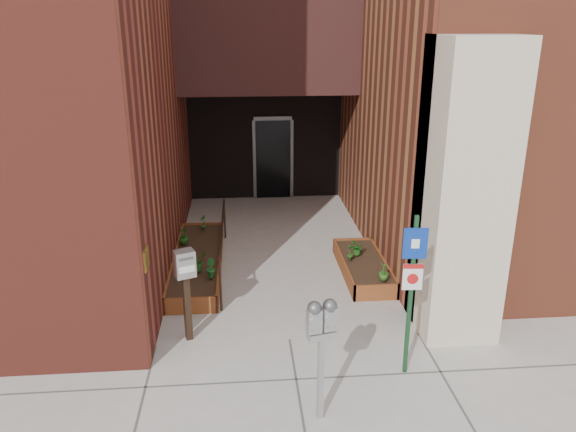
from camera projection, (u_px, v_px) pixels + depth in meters
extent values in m
plane|color=#9E9991|center=(290.00, 340.00, 8.50)|extent=(80.00, 80.00, 0.00)
cube|color=brown|center=(503.00, 2.00, 14.04)|extent=(8.00, 13.70, 10.00)
cube|color=#C1AE94|center=(463.00, 193.00, 8.16)|extent=(1.10, 1.20, 4.40)
cube|color=black|center=(267.00, 46.00, 12.81)|extent=(4.20, 2.00, 2.00)
cube|color=black|center=(265.00, 142.00, 14.95)|extent=(4.00, 0.30, 3.00)
cube|color=black|center=(273.00, 160.00, 14.95)|extent=(0.90, 0.06, 2.10)
cube|color=#B79338|center=(146.00, 259.00, 7.65)|extent=(0.04, 0.30, 0.30)
cube|color=maroon|center=(190.00, 306.00, 9.19)|extent=(0.90, 0.04, 0.30)
cube|color=maroon|center=(203.00, 229.00, 12.53)|extent=(0.90, 0.04, 0.30)
cube|color=maroon|center=(175.00, 262.00, 10.82)|extent=(0.04, 3.60, 0.30)
cube|color=maroon|center=(220.00, 261.00, 10.89)|extent=(0.04, 3.60, 0.30)
cube|color=black|center=(198.00, 263.00, 10.87)|extent=(0.82, 3.52, 0.26)
cube|color=maroon|center=(376.00, 293.00, 9.63)|extent=(0.80, 0.04, 0.30)
cube|color=maroon|center=(352.00, 245.00, 11.66)|extent=(0.80, 0.04, 0.30)
cube|color=maroon|center=(343.00, 267.00, 10.61)|extent=(0.04, 2.20, 0.30)
cube|color=maroon|center=(383.00, 266.00, 10.68)|extent=(0.04, 2.20, 0.30)
cube|color=black|center=(363.00, 268.00, 10.65)|extent=(0.72, 2.12, 0.26)
cylinder|color=black|center=(221.00, 286.00, 9.20)|extent=(0.04, 0.04, 0.90)
cylinder|color=black|center=(225.00, 219.00, 12.30)|extent=(0.04, 0.04, 0.90)
cylinder|color=black|center=(222.00, 227.00, 10.61)|extent=(0.04, 3.30, 0.04)
cube|color=#9A9A9C|center=(321.00, 379.00, 6.66)|extent=(0.08, 0.08, 1.11)
cube|color=#9A9A9C|center=(322.00, 335.00, 6.46)|extent=(0.35, 0.20, 0.09)
cube|color=#9A9A9C|center=(314.00, 321.00, 6.36)|extent=(0.19, 0.14, 0.29)
sphere|color=#59595B|center=(314.00, 308.00, 6.31)|extent=(0.16, 0.16, 0.16)
cube|color=white|center=(316.00, 322.00, 6.30)|extent=(0.10, 0.03, 0.06)
cube|color=#B21414|center=(316.00, 329.00, 6.33)|extent=(0.10, 0.03, 0.03)
cube|color=#9A9A9C|center=(330.00, 319.00, 6.42)|extent=(0.19, 0.14, 0.29)
sphere|color=#59595B|center=(330.00, 306.00, 6.36)|extent=(0.16, 0.16, 0.16)
cube|color=white|center=(331.00, 319.00, 6.36)|extent=(0.10, 0.03, 0.06)
cube|color=#B21414|center=(331.00, 326.00, 6.39)|extent=(0.10, 0.03, 0.03)
cube|color=#153B1E|center=(410.00, 297.00, 7.36)|extent=(0.06, 0.06, 2.28)
cube|color=navy|center=(415.00, 243.00, 7.07)|extent=(0.31, 0.05, 0.41)
cube|color=white|center=(415.00, 244.00, 7.06)|extent=(0.10, 0.02, 0.12)
cube|color=white|center=(413.00, 277.00, 7.22)|extent=(0.26, 0.04, 0.36)
cube|color=#B21414|center=(413.00, 266.00, 7.17)|extent=(0.26, 0.03, 0.06)
cylinder|color=#B21414|center=(413.00, 279.00, 7.22)|extent=(0.15, 0.02, 0.15)
cube|color=black|center=(187.00, 308.00, 8.35)|extent=(0.13, 0.13, 1.06)
cube|color=#A9A8AB|center=(184.00, 264.00, 8.11)|extent=(0.35, 0.30, 0.40)
cube|color=#59595B|center=(186.00, 259.00, 7.98)|extent=(0.20, 0.09, 0.04)
cube|color=white|center=(187.00, 270.00, 8.03)|extent=(0.22, 0.10, 0.10)
imported|color=#205518|center=(197.00, 260.00, 10.07)|extent=(0.48, 0.48, 0.38)
imported|color=#1C6322|center=(210.00, 268.00, 9.83)|extent=(0.24, 0.24, 0.33)
imported|color=#1D5418|center=(184.00, 236.00, 11.27)|extent=(0.26, 0.26, 0.34)
imported|color=#2A5D1A|center=(203.00, 222.00, 12.06)|extent=(0.22, 0.22, 0.32)
imported|color=#2C601B|center=(384.00, 272.00, 9.71)|extent=(0.18, 0.18, 0.32)
imported|color=#285E1A|center=(351.00, 251.00, 10.54)|extent=(0.17, 0.17, 0.33)
imported|color=#1F5B1A|center=(357.00, 247.00, 10.75)|extent=(0.30, 0.30, 0.30)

